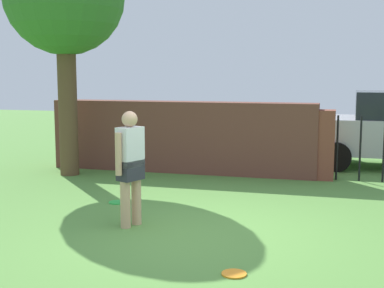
# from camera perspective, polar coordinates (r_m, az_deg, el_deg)

# --- Properties ---
(ground_plane) EXTENTS (40.00, 40.00, 0.00)m
(ground_plane) POSITION_cam_1_polar(r_m,az_deg,el_deg) (7.18, 0.64, -9.69)
(ground_plane) COLOR #568C3D
(brick_wall) EXTENTS (5.77, 0.50, 1.53)m
(brick_wall) POSITION_cam_1_polar(r_m,az_deg,el_deg) (11.45, -1.20, 0.77)
(brick_wall) COLOR brown
(brick_wall) RESTS_ON ground
(person) EXTENTS (0.34, 0.51, 1.62)m
(person) POSITION_cam_1_polar(r_m,az_deg,el_deg) (7.42, -6.63, -2.04)
(person) COLOR tan
(person) RESTS_ON ground
(frisbee_orange) EXTENTS (0.27, 0.27, 0.02)m
(frisbee_orange) POSITION_cam_1_polar(r_m,az_deg,el_deg) (5.87, 4.54, -13.71)
(frisbee_orange) COLOR orange
(frisbee_orange) RESTS_ON ground
(frisbee_green) EXTENTS (0.27, 0.27, 0.02)m
(frisbee_green) POSITION_cam_1_polar(r_m,az_deg,el_deg) (8.94, -8.06, -6.21)
(frisbee_green) COLOR green
(frisbee_green) RESTS_ON ground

